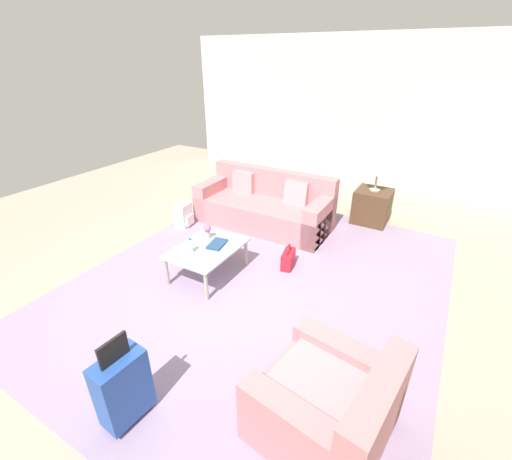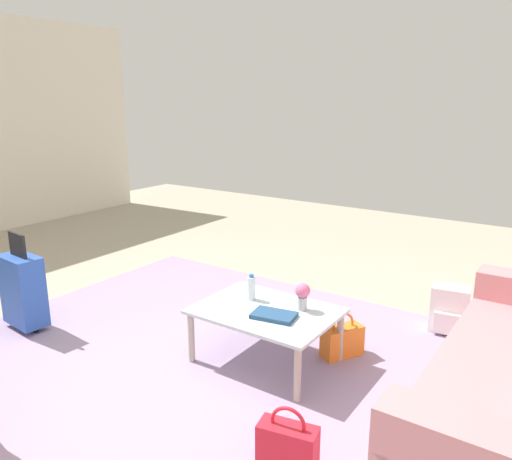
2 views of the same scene
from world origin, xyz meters
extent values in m
plane|color=#A89E89|center=(0.00, 0.00, 0.00)|extent=(12.00, 12.00, 0.00)
cube|color=silver|center=(-5.06, 0.00, 1.55)|extent=(0.12, 8.00, 3.10)
cube|color=#9984A3|center=(-0.60, 0.20, 0.00)|extent=(5.20, 4.40, 0.01)
cube|color=#C67F84|center=(-2.10, -0.60, 0.23)|extent=(0.96, 2.31, 0.45)
cube|color=#C67F84|center=(-2.47, -0.60, 0.46)|extent=(0.22, 2.31, 0.92)
cube|color=#C67F84|center=(-2.10, 0.43, 0.33)|extent=(0.96, 0.24, 0.66)
cube|color=#C67F84|center=(-2.10, -1.63, 0.33)|extent=(0.96, 0.24, 0.66)
cube|color=pink|center=(-2.31, -0.08, 0.63)|extent=(0.17, 0.40, 0.41)
cube|color=pink|center=(-2.31, -1.12, 0.63)|extent=(0.13, 0.40, 0.40)
cube|color=#C67F84|center=(0.90, 1.60, 0.22)|extent=(1.07, 1.07, 0.44)
cube|color=#C67F84|center=(0.95, 1.97, 0.40)|extent=(0.96, 0.33, 0.81)
cube|color=#C67F84|center=(1.27, 1.55, 0.30)|extent=(0.33, 0.96, 0.60)
cube|color=#C67F84|center=(0.53, 1.65, 0.30)|extent=(0.33, 0.96, 0.60)
cube|color=pink|center=(0.89, 1.55, 0.48)|extent=(0.79, 0.77, 0.08)
cube|color=silver|center=(-0.40, -0.50, 0.41)|extent=(1.01, 0.74, 0.02)
cylinder|color=#ADA899|center=(-0.85, -0.18, 0.20)|extent=(0.05, 0.05, 0.39)
cylinder|color=#ADA899|center=(0.05, -0.18, 0.20)|extent=(0.05, 0.05, 0.39)
cylinder|color=#ADA899|center=(-0.85, -0.82, 0.20)|extent=(0.05, 0.05, 0.39)
cylinder|color=#ADA899|center=(0.05, -0.82, 0.20)|extent=(0.05, 0.05, 0.39)
cylinder|color=silver|center=(-0.20, -0.60, 0.51)|extent=(0.06, 0.06, 0.18)
cylinder|color=#2D6BBC|center=(-0.20, -0.60, 0.61)|extent=(0.04, 0.04, 0.02)
cube|color=navy|center=(-0.52, -0.42, 0.43)|extent=(0.33, 0.24, 0.03)
cylinder|color=#B2B7BC|center=(-0.62, -0.65, 0.47)|extent=(0.07, 0.07, 0.10)
sphere|color=#DB6693|center=(-0.62, -0.65, 0.57)|extent=(0.11, 0.11, 0.11)
cube|color=#513823|center=(-3.20, 1.00, 0.30)|extent=(0.59, 0.59, 0.59)
cylinder|color=#ADA899|center=(-3.20, 1.00, 0.60)|extent=(0.18, 0.18, 0.02)
cylinder|color=#ADA899|center=(-3.20, 1.00, 0.76)|extent=(0.04, 0.04, 0.29)
cone|color=beige|center=(-3.20, 1.00, 0.99)|extent=(0.35, 0.35, 0.18)
cube|color=#2851AD|center=(1.60, 0.20, 0.35)|extent=(0.42, 0.25, 0.60)
cube|color=black|center=(1.60, 0.20, 0.75)|extent=(0.24, 0.04, 0.20)
cylinder|color=black|center=(1.46, 0.21, 0.03)|extent=(0.02, 0.05, 0.05)
cylinder|color=black|center=(1.74, 0.19, 0.03)|extent=(0.02, 0.05, 0.05)
cube|color=red|center=(-1.11, 0.36, 0.12)|extent=(0.34, 0.20, 0.24)
torus|color=red|center=(-1.11, 0.36, 0.26)|extent=(0.20, 0.06, 0.20)
cube|color=orange|center=(-0.84, -0.89, 0.12)|extent=(0.28, 0.35, 0.24)
torus|color=orange|center=(-0.84, -0.89, 0.26)|extent=(0.11, 0.18, 0.20)
cube|color=white|center=(-1.40, -1.80, 0.20)|extent=(0.33, 0.24, 0.40)
cube|color=white|center=(-1.42, -1.68, 0.12)|extent=(0.22, 0.09, 0.18)
camera|label=1|loc=(2.65, 2.02, 2.67)|focal=24.00mm
camera|label=2|loc=(-2.26, 2.34, 1.91)|focal=35.00mm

